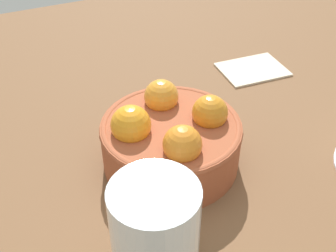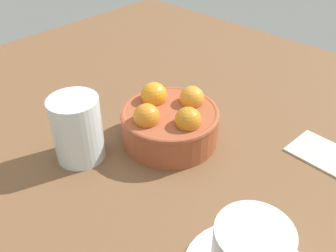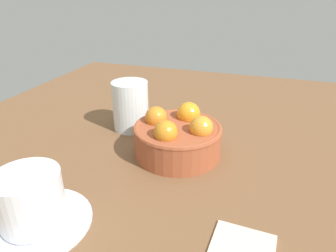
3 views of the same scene
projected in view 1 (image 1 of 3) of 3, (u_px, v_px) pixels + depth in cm
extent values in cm
cube|color=brown|center=(171.00, 176.00, 52.57)|extent=(115.68, 104.93, 4.56)
cylinder|color=#9E4C2D|center=(171.00, 144.00, 49.43)|extent=(15.76, 15.76, 5.62)
torus|color=#9E4C2D|center=(171.00, 127.00, 47.94)|extent=(15.96, 15.96, 1.00)
sphere|color=orange|center=(182.00, 144.00, 43.79)|extent=(4.10, 4.10, 4.10)
sphere|color=orange|center=(210.00, 113.00, 48.08)|extent=(4.05, 4.05, 4.05)
sphere|color=orange|center=(161.00, 96.00, 50.60)|extent=(4.08, 4.08, 4.08)
sphere|color=orange|center=(131.00, 125.00, 46.32)|extent=(4.42, 4.42, 4.42)
cylinder|color=silver|center=(155.00, 234.00, 36.49)|extent=(7.57, 7.57, 10.40)
cube|color=beige|center=(253.00, 69.00, 67.56)|extent=(10.42, 8.07, 0.60)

